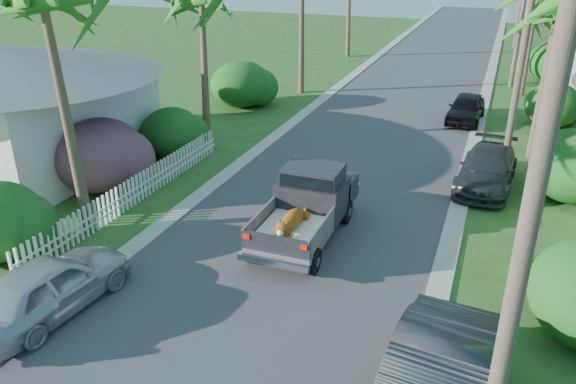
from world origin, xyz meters
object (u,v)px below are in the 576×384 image
at_px(pickup_truck, 309,202).
at_px(parked_car_rf, 466,108).
at_px(palm_r_b, 558,7).
at_px(utility_pole_b, 523,51).
at_px(parked_car_rm, 487,169).
at_px(house_left, 4,111).
at_px(utility_pole_a, 525,245).
at_px(parked_car_ln, 49,286).
at_px(utility_pole_c, 523,9).

relative_size(pickup_truck, parked_car_rf, 1.31).
xyz_separation_m(palm_r_b, utility_pole_b, (-1.00, -2.00, -1.35)).
height_order(parked_car_rm, palm_r_b, palm_r_b).
bearing_deg(pickup_truck, house_left, 173.63).
distance_m(palm_r_b, utility_pole_a, 17.08).
height_order(parked_car_rm, house_left, house_left).
relative_size(palm_r_b, utility_pole_a, 0.80).
relative_size(parked_car_ln, palm_r_b, 0.59).
relative_size(house_left, utility_pole_c, 1.00).
xyz_separation_m(pickup_truck, parked_car_ln, (-4.43, -6.06, -0.29)).
bearing_deg(parked_car_rm, pickup_truck, -126.22).
distance_m(parked_car_rm, utility_pole_b, 4.38).
bearing_deg(utility_pole_c, utility_pole_b, -90.00).
xyz_separation_m(house_left, utility_pole_c, (18.60, 21.00, 2.48)).
bearing_deg(utility_pole_a, parked_car_rf, 95.36).
distance_m(pickup_truck, utility_pole_b, 9.91).
bearing_deg(parked_car_rf, utility_pole_a, -81.61).
bearing_deg(palm_r_b, pickup_truck, -124.23).
distance_m(pickup_truck, utility_pole_a, 9.96).
bearing_deg(palm_r_b, utility_pole_a, -93.37).
bearing_deg(utility_pole_c, palm_r_b, -85.60).
distance_m(palm_r_b, utility_pole_c, 13.11).
relative_size(parked_car_rm, parked_car_rf, 1.17).
height_order(parked_car_rm, parked_car_ln, parked_car_ln).
bearing_deg(parked_car_rm, utility_pole_b, 76.07).
height_order(house_left, utility_pole_b, utility_pole_b).
relative_size(parked_car_ln, utility_pole_a, 0.47).
distance_m(parked_car_rf, house_left, 20.73).
bearing_deg(house_left, palm_r_b, 22.20).
height_order(parked_car_ln, palm_r_b, palm_r_b).
bearing_deg(parked_car_ln, utility_pole_c, -103.60).
bearing_deg(parked_car_ln, parked_car_rf, -106.13).
xyz_separation_m(house_left, utility_pole_a, (18.60, -9.00, 2.48)).
relative_size(parked_car_ln, house_left, 0.47).
distance_m(parked_car_rm, parked_car_ln, 14.94).
bearing_deg(parked_car_rf, parked_car_rm, -77.22).
xyz_separation_m(pickup_truck, utility_pole_c, (5.44, 22.47, 3.59)).
height_order(parked_car_rf, house_left, house_left).
relative_size(house_left, utility_pole_b, 1.00).
relative_size(parked_car_rm, parked_car_ln, 1.08).
bearing_deg(parked_car_rm, utility_pole_c, 92.31).
bearing_deg(palm_r_b, utility_pole_c, 94.40).
height_order(parked_car_ln, utility_pole_b, utility_pole_b).
height_order(house_left, utility_pole_a, utility_pole_a).
distance_m(pickup_truck, parked_car_ln, 7.51).
bearing_deg(utility_pole_b, palm_r_b, 63.43).
distance_m(parked_car_ln, utility_pole_a, 10.71).
bearing_deg(palm_r_b, parked_car_rf, 124.68).
height_order(utility_pole_a, utility_pole_c, same).
xyz_separation_m(utility_pole_a, utility_pole_b, (0.00, 15.00, 0.00)).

